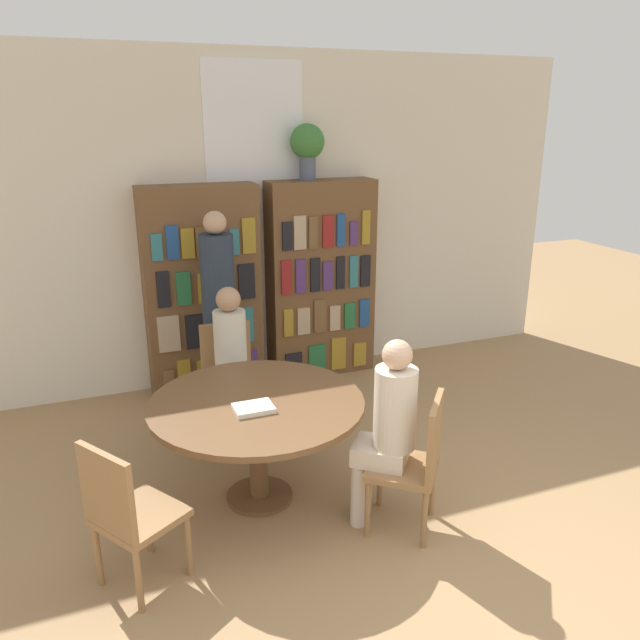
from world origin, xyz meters
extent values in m
cube|color=beige|center=(0.00, 3.66, 1.50)|extent=(6.40, 0.06, 3.00)
cube|color=white|center=(0.00, 3.62, 2.35)|extent=(0.90, 0.01, 1.10)
cube|color=brown|center=(-0.57, 3.47, 0.94)|extent=(1.02, 0.32, 1.88)
cube|color=brown|center=(-0.95, 3.30, 0.18)|extent=(0.09, 0.02, 0.24)
cube|color=olive|center=(-0.81, 3.30, 0.22)|extent=(0.11, 0.02, 0.31)
cube|color=olive|center=(-0.65, 3.30, 0.20)|extent=(0.09, 0.02, 0.28)
cube|color=tan|center=(-0.50, 3.30, 0.20)|extent=(0.12, 0.02, 0.27)
cube|color=olive|center=(-0.34, 3.30, 0.20)|extent=(0.10, 0.02, 0.28)
cube|color=#4C2D6B|center=(-0.19, 3.30, 0.22)|extent=(0.12, 0.02, 0.32)
cube|color=tan|center=(-0.91, 3.30, 0.63)|extent=(0.19, 0.02, 0.32)
cube|color=black|center=(-0.68, 3.30, 0.62)|extent=(0.18, 0.02, 0.31)
cube|color=#236638|center=(-0.45, 3.30, 0.61)|extent=(0.15, 0.02, 0.28)
cube|color=#2D707A|center=(-0.22, 3.30, 0.63)|extent=(0.13, 0.02, 0.33)
cube|color=black|center=(-0.93, 3.30, 1.03)|extent=(0.11, 0.02, 0.31)
cube|color=#236638|center=(-0.76, 3.30, 1.02)|extent=(0.12, 0.02, 0.30)
cube|color=olive|center=(-0.57, 3.30, 1.01)|extent=(0.14, 0.02, 0.26)
cube|color=olive|center=(-0.39, 3.30, 1.02)|extent=(0.13, 0.02, 0.30)
cube|color=black|center=(-0.20, 3.30, 1.03)|extent=(0.15, 0.02, 0.32)
cube|color=#2D707A|center=(-0.96, 3.30, 1.40)|extent=(0.09, 0.02, 0.23)
cube|color=navy|center=(-0.83, 3.30, 1.43)|extent=(0.10, 0.02, 0.29)
cube|color=olive|center=(-0.70, 3.30, 1.41)|extent=(0.11, 0.02, 0.26)
cube|color=brown|center=(-0.58, 3.30, 1.41)|extent=(0.11, 0.02, 0.26)
cube|color=maroon|center=(-0.44, 3.30, 1.42)|extent=(0.09, 0.02, 0.28)
cube|color=#2D707A|center=(-0.30, 3.30, 1.40)|extent=(0.08, 0.02, 0.23)
cube|color=olive|center=(-0.17, 3.30, 1.44)|extent=(0.12, 0.02, 0.31)
cube|color=brown|center=(0.57, 3.47, 0.94)|extent=(1.02, 0.32, 1.88)
cube|color=black|center=(0.23, 3.30, 0.17)|extent=(0.16, 0.02, 0.23)
cube|color=#236638|center=(0.46, 3.30, 0.20)|extent=(0.17, 0.02, 0.28)
cube|color=olive|center=(0.69, 3.30, 0.22)|extent=(0.15, 0.02, 0.32)
cube|color=olive|center=(0.92, 3.30, 0.18)|extent=(0.13, 0.02, 0.24)
cube|color=olive|center=(0.18, 3.30, 0.60)|extent=(0.09, 0.02, 0.26)
cube|color=tan|center=(0.33, 3.30, 0.60)|extent=(0.12, 0.02, 0.26)
cube|color=brown|center=(0.50, 3.30, 0.63)|extent=(0.12, 0.02, 0.32)
cube|color=tan|center=(0.65, 3.30, 0.59)|extent=(0.11, 0.02, 0.24)
cube|color=#236638|center=(0.80, 3.30, 0.60)|extent=(0.11, 0.02, 0.26)
cube|color=navy|center=(0.96, 3.30, 0.61)|extent=(0.10, 0.02, 0.28)
cube|color=maroon|center=(0.17, 3.30, 1.04)|extent=(0.10, 0.02, 0.32)
cube|color=#4C2D6B|center=(0.30, 3.30, 1.03)|extent=(0.09, 0.02, 0.32)
cube|color=black|center=(0.45, 3.30, 1.03)|extent=(0.09, 0.02, 0.32)
cube|color=#4C2D6B|center=(0.57, 3.30, 1.01)|extent=(0.10, 0.02, 0.27)
cube|color=black|center=(0.70, 3.30, 1.03)|extent=(0.08, 0.02, 0.31)
cube|color=#2D707A|center=(0.84, 3.30, 1.03)|extent=(0.09, 0.02, 0.31)
cube|color=black|center=(0.96, 3.30, 1.03)|extent=(0.10, 0.02, 0.30)
cube|color=black|center=(0.18, 3.30, 1.41)|extent=(0.09, 0.02, 0.26)
cube|color=tan|center=(0.30, 3.30, 1.44)|extent=(0.12, 0.02, 0.31)
cube|color=brown|center=(0.43, 3.30, 1.43)|extent=(0.08, 0.02, 0.29)
cube|color=maroon|center=(0.58, 3.30, 1.43)|extent=(0.11, 0.02, 0.29)
cube|color=navy|center=(0.70, 3.30, 1.43)|extent=(0.08, 0.02, 0.30)
cube|color=#4C2D6B|center=(0.83, 3.30, 1.40)|extent=(0.08, 0.02, 0.22)
cube|color=olive|center=(0.95, 3.30, 1.44)|extent=(0.08, 0.02, 0.32)
cylinder|color=#475166|center=(0.44, 3.47, 1.98)|extent=(0.15, 0.15, 0.22)
sphere|color=#387033|center=(0.44, 3.47, 2.21)|extent=(0.31, 0.31, 0.31)
cylinder|color=brown|center=(-0.62, 1.57, 0.01)|extent=(0.44, 0.44, 0.03)
cylinder|color=brown|center=(-0.62, 1.57, 0.35)|extent=(0.12, 0.12, 0.64)
cylinder|color=brown|center=(-0.62, 1.57, 0.69)|extent=(1.38, 1.38, 0.04)
cube|color=olive|center=(-1.41, 1.05, 0.41)|extent=(0.55, 0.55, 0.04)
cube|color=olive|center=(-1.57, 0.95, 0.65)|extent=(0.25, 0.36, 0.45)
cylinder|color=olive|center=(-1.36, 1.29, 0.19)|extent=(0.04, 0.04, 0.39)
cylinder|color=olive|center=(-1.18, 1.00, 0.19)|extent=(0.04, 0.04, 0.39)
cylinder|color=olive|center=(-1.65, 1.10, 0.19)|extent=(0.04, 0.04, 0.39)
cylinder|color=olive|center=(-1.46, 0.82, 0.19)|extent=(0.04, 0.04, 0.39)
cube|color=olive|center=(-0.56, 2.51, 0.41)|extent=(0.42, 0.42, 0.04)
cube|color=olive|center=(-0.55, 2.69, 0.65)|extent=(0.40, 0.06, 0.45)
cylinder|color=olive|center=(-0.40, 2.33, 0.19)|extent=(0.04, 0.04, 0.39)
cylinder|color=olive|center=(-0.74, 2.35, 0.19)|extent=(0.04, 0.04, 0.39)
cylinder|color=olive|center=(-0.39, 2.67, 0.19)|extent=(0.04, 0.04, 0.39)
cylinder|color=olive|center=(-0.72, 2.69, 0.19)|extent=(0.04, 0.04, 0.39)
cube|color=olive|center=(0.12, 0.97, 0.41)|extent=(0.56, 0.56, 0.04)
cube|color=olive|center=(0.26, 0.85, 0.65)|extent=(0.28, 0.33, 0.45)
cylinder|color=olive|center=(-0.12, 0.94, 0.19)|extent=(0.04, 0.04, 0.39)
cylinder|color=olive|center=(0.09, 1.21, 0.19)|extent=(0.04, 0.04, 0.39)
cylinder|color=olive|center=(0.14, 0.73, 0.19)|extent=(0.04, 0.04, 0.39)
cylinder|color=olive|center=(0.36, 0.99, 0.19)|extent=(0.04, 0.04, 0.39)
cube|color=beige|center=(-0.57, 2.37, 0.49)|extent=(0.26, 0.33, 0.12)
cylinder|color=beige|center=(-0.57, 2.45, 0.80)|extent=(0.25, 0.25, 0.50)
sphere|color=#A37A5B|center=(-0.57, 2.45, 1.14)|extent=(0.19, 0.19, 0.19)
cylinder|color=beige|center=(-0.51, 2.26, 0.21)|extent=(0.10, 0.10, 0.43)
cylinder|color=beige|center=(-0.65, 2.27, 0.21)|extent=(0.10, 0.10, 0.43)
cube|color=beige|center=(0.01, 1.05, 0.49)|extent=(0.41, 0.40, 0.12)
cylinder|color=beige|center=(0.07, 1.00, 0.80)|extent=(0.25, 0.25, 0.50)
sphere|color=tan|center=(0.07, 1.00, 1.13)|extent=(0.18, 0.18, 0.18)
cylinder|color=beige|center=(-0.12, 1.07, 0.21)|extent=(0.10, 0.10, 0.43)
cylinder|color=beige|center=(-0.03, 1.18, 0.21)|extent=(0.10, 0.10, 0.43)
cylinder|color=#232D3D|center=(-0.59, 2.96, 0.37)|extent=(0.10, 0.10, 0.74)
cylinder|color=#232D3D|center=(-0.47, 2.96, 0.37)|extent=(0.10, 0.10, 0.74)
cylinder|color=#232D3D|center=(-0.53, 2.96, 1.14)|extent=(0.28, 0.28, 0.80)
sphere|color=tan|center=(-0.53, 2.96, 1.63)|extent=(0.19, 0.19, 0.19)
cylinder|color=#232D3D|center=(-0.45, 3.22, 1.34)|extent=(0.07, 0.30, 0.07)
cube|color=silver|center=(-0.67, 1.44, 0.73)|extent=(0.24, 0.18, 0.03)
camera|label=1|loc=(-1.55, -1.93, 2.44)|focal=35.00mm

